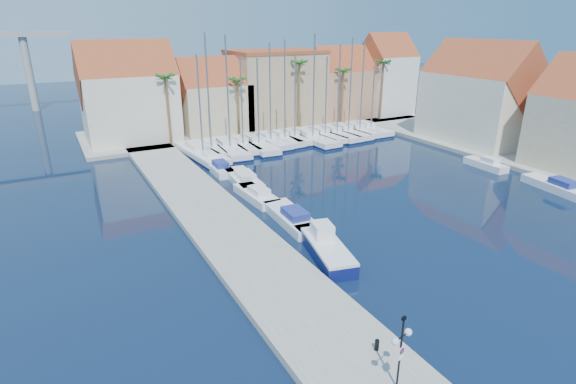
% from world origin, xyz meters
% --- Properties ---
extents(ground, '(260.00, 260.00, 0.00)m').
position_xyz_m(ground, '(0.00, 0.00, 0.00)').
color(ground, black).
rests_on(ground, ground).
extents(quay_west, '(6.00, 77.00, 0.50)m').
position_xyz_m(quay_west, '(-9.00, 13.50, 0.25)').
color(quay_west, gray).
rests_on(quay_west, ground).
extents(shore_north, '(54.00, 16.00, 0.50)m').
position_xyz_m(shore_north, '(10.00, 48.00, 0.25)').
color(shore_north, gray).
rests_on(shore_north, ground).
extents(shore_east, '(12.00, 60.00, 0.50)m').
position_xyz_m(shore_east, '(32.00, 15.00, 0.25)').
color(shore_east, gray).
rests_on(shore_east, ground).
extents(lamp_post, '(1.27, 0.56, 3.81)m').
position_xyz_m(lamp_post, '(-8.36, -6.40, 3.00)').
color(lamp_post, black).
rests_on(lamp_post, quay_west).
extents(bollard, '(0.23, 0.23, 0.57)m').
position_xyz_m(bollard, '(-7.58, -4.00, 0.79)').
color(bollard, black).
rests_on(bollard, quay_west).
extents(fishing_boat, '(3.50, 6.68, 2.23)m').
position_xyz_m(fishing_boat, '(-4.13, 5.94, 0.74)').
color(fishing_boat, '#0E1654').
rests_on(fishing_boat, ground).
extents(motorboat_west_0, '(2.07, 5.36, 1.40)m').
position_xyz_m(motorboat_west_0, '(-3.80, 7.65, 0.51)').
color(motorboat_west_0, white).
rests_on(motorboat_west_0, ground).
extents(motorboat_west_1, '(2.66, 7.29, 1.40)m').
position_xyz_m(motorboat_west_1, '(-3.41, 12.47, 0.51)').
color(motorboat_west_1, white).
rests_on(motorboat_west_1, ground).
extents(motorboat_west_2, '(2.32, 6.35, 1.40)m').
position_xyz_m(motorboat_west_2, '(-3.83, 18.76, 0.51)').
color(motorboat_west_2, white).
rests_on(motorboat_west_2, ground).
extents(motorboat_west_3, '(3.00, 7.56, 1.40)m').
position_xyz_m(motorboat_west_3, '(-3.10, 23.69, 0.51)').
color(motorboat_west_3, white).
rests_on(motorboat_west_3, ground).
extents(motorboat_west_4, '(2.14, 6.20, 1.40)m').
position_xyz_m(motorboat_west_4, '(-4.00, 28.64, 0.51)').
color(motorboat_west_4, white).
rests_on(motorboat_west_4, ground).
extents(motorboat_west_5, '(2.15, 6.09, 1.40)m').
position_xyz_m(motorboat_west_5, '(-3.91, 32.77, 0.51)').
color(motorboat_west_5, white).
rests_on(motorboat_west_5, ground).
extents(motorboat_east_0, '(3.27, 7.22, 1.40)m').
position_xyz_m(motorboat_east_0, '(23.98, 6.57, 0.51)').
color(motorboat_east_0, white).
rests_on(motorboat_east_0, ground).
extents(motorboat_east_1, '(1.84, 5.29, 1.40)m').
position_xyz_m(motorboat_east_1, '(24.00, 15.17, 0.51)').
color(motorboat_east_1, white).
rests_on(motorboat_east_1, ground).
extents(sailboat_0, '(4.02, 11.77, 12.59)m').
position_xyz_m(sailboat_0, '(-4.01, 35.20, 0.57)').
color(sailboat_0, white).
rests_on(sailboat_0, ground).
extents(sailboat_1, '(2.86, 8.63, 14.92)m').
position_xyz_m(sailboat_1, '(-2.20, 36.76, 0.66)').
color(sailboat_1, white).
rests_on(sailboat_1, ground).
extents(sailboat_2, '(3.56, 10.99, 14.71)m').
position_xyz_m(sailboat_2, '(-0.03, 35.87, 0.60)').
color(sailboat_2, white).
rests_on(sailboat_2, ground).
extents(sailboat_3, '(2.38, 8.89, 11.96)m').
position_xyz_m(sailboat_3, '(2.01, 36.35, 0.60)').
color(sailboat_3, white).
rests_on(sailboat_3, ground).
extents(sailboat_4, '(3.38, 10.53, 11.88)m').
position_xyz_m(sailboat_4, '(4.07, 35.80, 0.57)').
color(sailboat_4, white).
rests_on(sailboat_4, ground).
extents(sailboat_5, '(3.03, 9.39, 13.62)m').
position_xyz_m(sailboat_5, '(6.27, 36.79, 0.61)').
color(sailboat_5, white).
rests_on(sailboat_5, ground).
extents(sailboat_6, '(2.94, 8.59, 13.96)m').
position_xyz_m(sailboat_6, '(8.44, 36.68, 0.64)').
color(sailboat_6, white).
rests_on(sailboat_6, ground).
extents(sailboat_7, '(2.87, 8.36, 11.94)m').
position_xyz_m(sailboat_7, '(10.25, 36.91, 0.61)').
color(sailboat_7, white).
rests_on(sailboat_7, ground).
extents(sailboat_8, '(3.52, 11.42, 14.68)m').
position_xyz_m(sailboat_8, '(12.35, 35.76, 0.59)').
color(sailboat_8, white).
rests_on(sailboat_8, ground).
extents(sailboat_9, '(3.19, 9.61, 11.67)m').
position_xyz_m(sailboat_9, '(14.68, 36.10, 0.58)').
color(sailboat_9, white).
rests_on(sailboat_9, ground).
extents(sailboat_10, '(3.24, 10.10, 13.18)m').
position_xyz_m(sailboat_10, '(16.71, 36.02, 0.59)').
color(sailboat_10, white).
rests_on(sailboat_10, ground).
extents(sailboat_11, '(2.84, 10.08, 14.08)m').
position_xyz_m(sailboat_11, '(18.93, 36.27, 0.61)').
color(sailboat_11, white).
rests_on(sailboat_11, ground).
extents(sailboat_12, '(2.67, 8.91, 13.66)m').
position_xyz_m(sailboat_12, '(20.94, 36.09, 0.63)').
color(sailboat_12, white).
rests_on(sailboat_12, ground).
extents(sailboat_13, '(2.55, 9.15, 11.03)m').
position_xyz_m(sailboat_13, '(23.20, 36.28, 0.58)').
color(sailboat_13, white).
rests_on(sailboat_13, ground).
extents(building_0, '(12.30, 9.00, 13.50)m').
position_xyz_m(building_0, '(-10.00, 47.00, 6.52)').
color(building_0, beige).
rests_on(building_0, shore_north).
extents(building_1, '(10.30, 8.00, 11.00)m').
position_xyz_m(building_1, '(2.00, 47.00, 5.30)').
color(building_1, tan).
rests_on(building_1, shore_north).
extents(building_2, '(14.20, 10.20, 11.50)m').
position_xyz_m(building_2, '(13.00, 48.00, 6.26)').
color(building_2, tan).
rests_on(building_2, shore_north).
extents(building_3, '(10.30, 8.00, 12.00)m').
position_xyz_m(building_3, '(25.00, 47.00, 5.86)').
color(building_3, tan).
rests_on(building_3, shore_north).
extents(building_4, '(8.30, 8.00, 14.00)m').
position_xyz_m(building_4, '(34.00, 46.00, 6.97)').
color(building_4, white).
rests_on(building_4, shore_north).
extents(building_6, '(9.00, 14.30, 13.50)m').
position_xyz_m(building_6, '(32.00, 24.00, 6.52)').
color(building_6, beige).
rests_on(building_6, shore_east).
extents(palm_0, '(2.60, 2.60, 10.15)m').
position_xyz_m(palm_0, '(-6.00, 42.00, 9.08)').
color(palm_0, brown).
rests_on(palm_0, shore_north).
extents(palm_1, '(2.60, 2.60, 9.15)m').
position_xyz_m(palm_1, '(4.00, 42.00, 8.14)').
color(palm_1, brown).
rests_on(palm_1, shore_north).
extents(palm_2, '(2.60, 2.60, 11.15)m').
position_xyz_m(palm_2, '(14.00, 42.00, 10.02)').
color(palm_2, brown).
rests_on(palm_2, shore_north).
extents(palm_3, '(2.60, 2.60, 9.65)m').
position_xyz_m(palm_3, '(22.00, 42.00, 8.61)').
color(palm_3, brown).
rests_on(palm_3, shore_north).
extents(palm_4, '(2.60, 2.60, 10.65)m').
position_xyz_m(palm_4, '(30.00, 42.00, 9.55)').
color(palm_4, brown).
rests_on(palm_4, shore_north).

